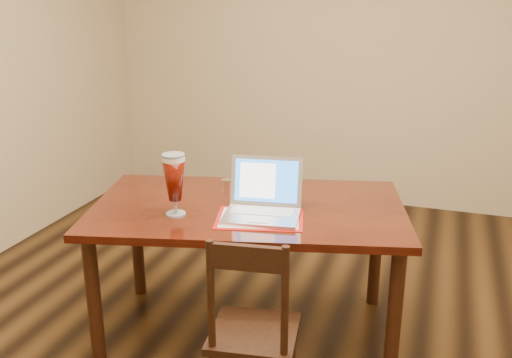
% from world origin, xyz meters
% --- Properties ---
extents(dining_table, '(1.76, 1.25, 1.05)m').
position_xyz_m(dining_table, '(-0.24, 0.22, 0.67)').
color(dining_table, '#441409').
rests_on(dining_table, ground).
extents(dining_chair, '(0.42, 0.40, 0.87)m').
position_xyz_m(dining_chair, '(-0.01, -0.35, 0.41)').
color(dining_chair, black).
rests_on(dining_chair, ground).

